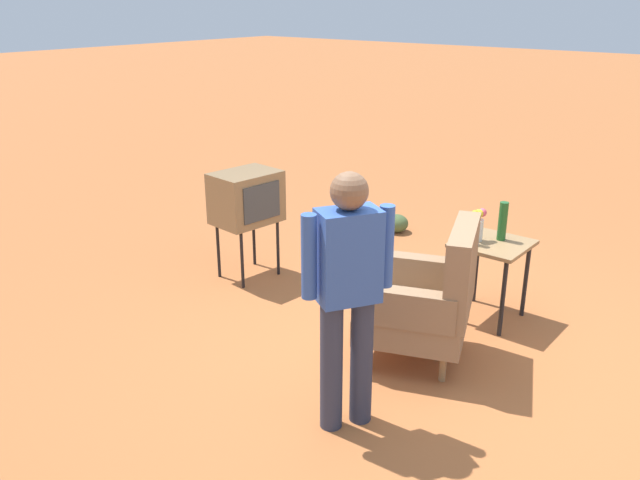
# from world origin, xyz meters

# --- Properties ---
(ground_plane) EXTENTS (60.00, 60.00, 0.00)m
(ground_plane) POSITION_xyz_m (0.00, 0.00, 0.00)
(ground_plane) COLOR #AD6033
(armchair) EXTENTS (0.99, 1.00, 1.06)m
(armchair) POSITION_xyz_m (-0.04, -0.05, 0.50)
(armchair) COLOR #937047
(armchair) RESTS_ON ground
(side_table) EXTENTS (0.56, 0.56, 0.68)m
(side_table) POSITION_xyz_m (-0.94, 0.01, 0.57)
(side_table) COLOR black
(side_table) RESTS_ON ground
(tv_on_stand) EXTENTS (0.64, 0.50, 1.03)m
(tv_on_stand) POSITION_xyz_m (-0.31, -2.16, 0.78)
(tv_on_stand) COLOR black
(tv_on_stand) RESTS_ON ground
(person_standing) EXTENTS (0.50, 0.37, 1.64)m
(person_standing) POSITION_xyz_m (0.96, -0.04, 0.94)
(person_standing) COLOR #2D3347
(person_standing) RESTS_ON ground
(bottle_short_clear) EXTENTS (0.06, 0.06, 0.20)m
(bottle_short_clear) POSITION_xyz_m (-0.80, -0.07, 0.78)
(bottle_short_clear) COLOR silver
(bottle_short_clear) RESTS_ON side_table
(bottle_wine_green) EXTENTS (0.07, 0.07, 0.32)m
(bottle_wine_green) POSITION_xyz_m (-1.04, 0.04, 0.84)
(bottle_wine_green) COLOR #1E5623
(bottle_wine_green) RESTS_ON side_table
(flower_vase) EXTENTS (0.15, 0.10, 0.27)m
(flower_vase) POSITION_xyz_m (-0.90, -0.11, 0.83)
(flower_vase) COLOR silver
(flower_vase) RESTS_ON side_table
(shrub_near) EXTENTS (0.27, 0.27, 0.21)m
(shrub_near) POSITION_xyz_m (-2.27, -1.73, 0.10)
(shrub_near) COLOR #475B33
(shrub_near) RESTS_ON ground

